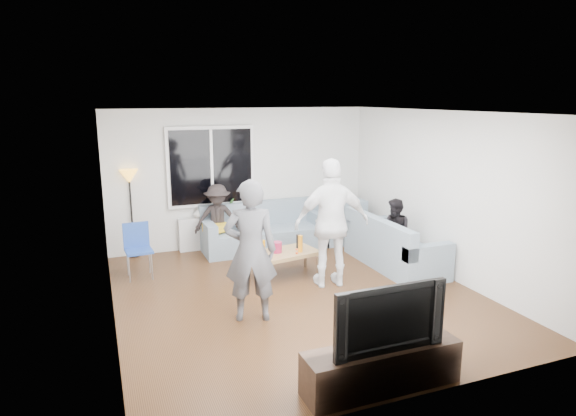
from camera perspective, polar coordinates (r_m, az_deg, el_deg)
name	(u,v)px	position (r m, az deg, el deg)	size (l,w,h in m)	color
floor	(297,295)	(7.34, 0.99, -9.98)	(5.00, 5.50, 0.04)	#56351C
ceiling	(297,111)	(6.78, 1.07, 11.09)	(5.00, 5.50, 0.04)	white
wall_back	(242,177)	(9.52, -5.31, 3.50)	(5.00, 0.04, 2.60)	silver
wall_front	(415,270)	(4.59, 14.32, -6.86)	(5.00, 0.04, 2.60)	silver
wall_left	(105,223)	(6.45, -20.19, -1.64)	(0.04, 5.50, 2.60)	silver
wall_right	(445,194)	(8.21, 17.53, 1.51)	(0.04, 5.50, 2.60)	silver
window_frame	(211,167)	(9.26, -8.79, 4.72)	(1.62, 0.06, 1.47)	white
window_glass	(212,167)	(9.22, -8.74, 4.69)	(1.50, 0.02, 1.35)	black
window_mullion	(212,167)	(9.21, -8.72, 4.68)	(0.05, 0.03, 1.35)	white
radiator	(214,232)	(9.47, -8.49, -2.77)	(1.30, 0.12, 0.62)	silver
potted_plant	(230,207)	(9.40, -6.65, 0.15)	(0.18, 0.14, 0.33)	#2F5A24
vase	(198,213)	(9.28, -10.27, -0.60)	(0.17, 0.17, 0.18)	silver
sofa_back_section	(264,227)	(9.31, -2.73, -2.17)	(2.30, 0.85, 0.85)	gray
sofa_right_section	(395,241)	(8.57, 12.16, -3.76)	(0.85, 2.00, 0.85)	gray
sofa_corner	(338,220)	(9.89, 5.73, -1.34)	(0.85, 0.85, 0.85)	gray
cushion_yellow	(216,227)	(9.03, -8.24, -2.20)	(0.38, 0.32, 0.14)	gold
cushion_red	(249,223)	(9.26, -4.53, -1.74)	(0.36, 0.30, 0.13)	maroon
coffee_table	(283,264)	(7.97, -0.59, -6.42)	(1.10, 0.60, 0.40)	tan
pitcher	(277,247)	(7.86, -1.31, -4.51)	(0.17, 0.17, 0.17)	maroon
side_chair	(139,251)	(8.17, -16.72, -4.79)	(0.40, 0.40, 0.86)	#2649A4
floor_lamp	(132,214)	(9.21, -17.48, -0.64)	(0.32, 0.32, 1.56)	#FFAE30
player_left	(251,251)	(6.27, -4.30, -4.94)	(0.67, 0.44, 1.83)	#48484C
player_right	(332,223)	(7.41, 5.05, -1.76)	(1.13, 0.47, 1.93)	white
spectator_right	(395,233)	(8.54, 12.17, -2.79)	(0.56, 0.43, 1.15)	black
spectator_back	(218,219)	(9.05, -8.05, -1.30)	(0.83, 0.48, 1.28)	black
tv_console	(382,367)	(5.18, 10.66, -17.49)	(1.60, 0.40, 0.44)	#37241B
television	(384,315)	(4.93, 10.93, -11.90)	(1.16, 0.15, 0.67)	black
bottle_a	(263,247)	(7.83, -2.88, -4.44)	(0.07, 0.07, 0.21)	#C0780B
bottle_d	(300,244)	(7.87, 1.43, -4.11)	(0.07, 0.07, 0.27)	orange
bottle_e	(298,241)	(8.09, 1.18, -3.82)	(0.07, 0.07, 0.22)	black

